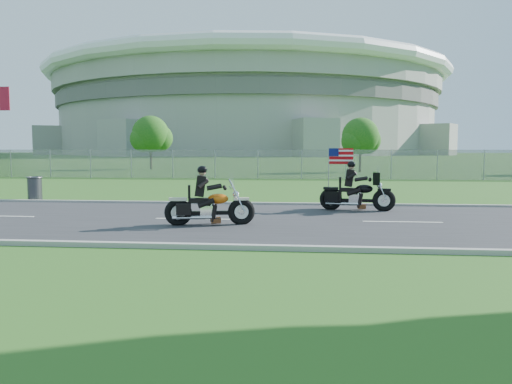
# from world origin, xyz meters

# --- Properties ---
(ground) EXTENTS (420.00, 420.00, 0.00)m
(ground) POSITION_xyz_m (0.00, 0.00, 0.00)
(ground) COLOR #234916
(ground) RESTS_ON ground
(road) EXTENTS (120.00, 8.00, 0.04)m
(road) POSITION_xyz_m (0.00, 0.00, 0.02)
(road) COLOR #28282B
(road) RESTS_ON ground
(curb_north) EXTENTS (120.00, 0.18, 0.12)m
(curb_north) POSITION_xyz_m (0.00, 4.05, 0.05)
(curb_north) COLOR #9E9B93
(curb_north) RESTS_ON ground
(curb_south) EXTENTS (120.00, 0.18, 0.12)m
(curb_south) POSITION_xyz_m (0.00, -4.05, 0.05)
(curb_south) COLOR #9E9B93
(curb_south) RESTS_ON ground
(fence) EXTENTS (60.00, 0.03, 2.00)m
(fence) POSITION_xyz_m (-5.00, 20.00, 1.00)
(fence) COLOR gray
(fence) RESTS_ON ground
(stadium) EXTENTS (140.40, 140.40, 29.20)m
(stadium) POSITION_xyz_m (-20.00, 170.00, 15.58)
(stadium) COLOR #A3A099
(stadium) RESTS_ON ground
(tree_fence_near) EXTENTS (3.52, 3.28, 4.75)m
(tree_fence_near) POSITION_xyz_m (6.04, 30.04, 2.97)
(tree_fence_near) COLOR #382316
(tree_fence_near) RESTS_ON ground
(tree_fence_mid) EXTENTS (3.96, 3.69, 5.30)m
(tree_fence_mid) POSITION_xyz_m (-13.95, 34.04, 3.30)
(tree_fence_mid) COLOR #382316
(tree_fence_mid) RESTS_ON ground
(motorcycle_lead) EXTENTS (2.44, 0.91, 1.65)m
(motorcycle_lead) POSITION_xyz_m (-1.33, -1.01, 0.52)
(motorcycle_lead) COLOR black
(motorcycle_lead) RESTS_ON ground
(motorcycle_follow) EXTENTS (2.51, 0.92, 2.09)m
(motorcycle_follow) POSITION_xyz_m (2.99, 2.61, 0.58)
(motorcycle_follow) COLOR black
(motorcycle_follow) RESTS_ON ground
(trash_can) EXTENTS (0.59, 0.59, 0.94)m
(trash_can) POSITION_xyz_m (-9.47, 4.61, 0.47)
(trash_can) COLOR #3D3C42
(trash_can) RESTS_ON ground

